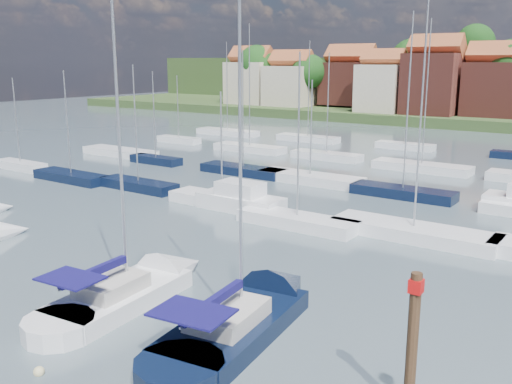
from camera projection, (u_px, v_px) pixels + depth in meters
The scene contains 7 objects.
ground at pixel (401, 176), 57.28m from camera, with size 260.00×260.00×0.00m, color #415158.
sailboat_centre at pixel (140, 288), 28.14m from camera, with size 4.04×11.77×15.70m.
sailboat_navy at pixel (254, 313), 25.44m from camera, with size 4.92×13.01×17.53m.
timber_piling at pixel (410, 372), 18.32m from camera, with size 0.40×0.40×7.20m.
buoy_d at pixel (39, 374), 21.10m from camera, with size 0.41×0.41×0.41m, color beige.
buoy_e at pixel (241, 296), 28.12m from camera, with size 0.51×0.51×0.51m, color #D85914.
marina_field at pixel (402, 182), 52.24m from camera, with size 79.62×41.41×15.93m.
Camera 1 is at (20.16, -14.41, 11.34)m, focal length 40.00 mm.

